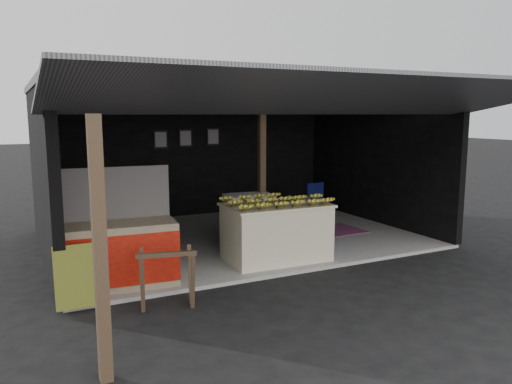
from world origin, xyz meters
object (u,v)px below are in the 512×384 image
neighbor_stall (118,251)px  plastic_chair (318,201)px  water_barrel (320,233)px  sawhorse (167,273)px  banana_table (276,232)px  white_crate (249,220)px

neighbor_stall → plastic_chair: neighbor_stall is taller
water_barrel → sawhorse: bearing=-156.5°
neighbor_stall → banana_table: bearing=7.5°
neighbor_stall → sawhorse: 1.11m
white_crate → sawhorse: size_ratio=1.19×
sawhorse → neighbor_stall: bearing=126.3°
neighbor_stall → water_barrel: 3.75m
white_crate → plastic_chair: bearing=28.1°
white_crate → neighbor_stall: bearing=-149.5°
banana_table → white_crate: bearing=92.8°
banana_table → sawhorse: banana_table is taller
sawhorse → plastic_chair: size_ratio=0.86×
plastic_chair → banana_table: bearing=-142.6°
banana_table → plastic_chair: size_ratio=1.88×
sawhorse → water_barrel: 3.60m
neighbor_stall → white_crate: bearing=28.6°
banana_table → neighbor_stall: 2.65m
sawhorse → plastic_chair: (4.29, 3.01, 0.14)m
banana_table → sawhorse: 2.51m
water_barrel → plastic_chair: (0.99, 1.58, 0.28)m
banana_table → neighbor_stall: (-2.65, -0.13, 0.02)m
neighbor_stall → sawhorse: (0.42, -1.02, -0.09)m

